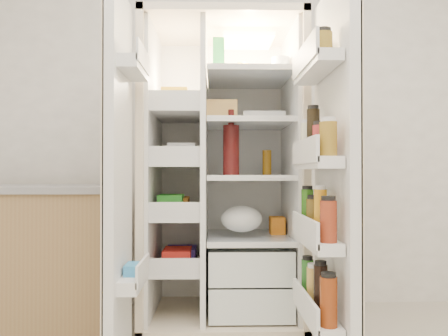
{
  "coord_description": "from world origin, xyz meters",
  "views": [
    {
      "loc": [
        -0.22,
        -0.95,
        0.91
      ],
      "look_at": [
        -0.17,
        1.25,
        0.93
      ],
      "focal_mm": 34.0,
      "sensor_mm": 36.0,
      "label": 1
    }
  ],
  "objects": [
    {
      "name": "wall_back",
      "position": [
        0.0,
        2.0,
        1.35
      ],
      "size": [
        4.0,
        0.02,
        2.7
      ],
      "primitive_type": "cube",
      "color": "white",
      "rests_on": "floor"
    },
    {
      "name": "refrigerator",
      "position": [
        -0.15,
        1.65,
        0.74
      ],
      "size": [
        0.92,
        0.7,
        1.8
      ],
      "color": "beige",
      "rests_on": "floor"
    },
    {
      "name": "freezer_door",
      "position": [
        -0.67,
        1.05,
        0.89
      ],
      "size": [
        0.15,
        0.4,
        1.72
      ],
      "color": "white",
      "rests_on": "floor"
    },
    {
      "name": "fridge_door",
      "position": [
        0.31,
        0.96,
        0.87
      ],
      "size": [
        0.17,
        0.58,
        1.72
      ],
      "color": "white",
      "rests_on": "floor"
    },
    {
      "name": "kitchen_counter",
      "position": [
        -1.36,
        1.57,
        0.42
      ],
      "size": [
        1.15,
        0.61,
        0.83
      ],
      "color": "olive",
      "rests_on": "floor"
    }
  ]
}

